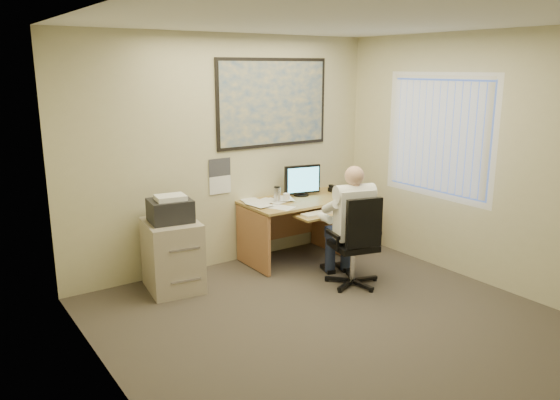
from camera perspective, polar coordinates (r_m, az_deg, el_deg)
room_shell at (r=4.62m, az=7.98°, el=1.42°), size 4.00×4.50×2.70m
desk at (r=7.02m, az=4.80°, el=-1.86°), size 1.60×0.97×1.13m
world_map at (r=6.70m, az=-0.70°, el=10.11°), size 1.56×0.03×1.06m
wall_calendar at (r=6.43m, az=-6.29°, el=2.49°), size 0.28×0.01×0.42m
window_blinds at (r=6.55m, az=16.20°, el=6.41°), size 0.06×1.40×1.30m
filing_cabinet at (r=5.92m, az=-11.20°, el=-5.04°), size 0.62×0.71×1.04m
office_chair at (r=6.00m, az=8.01°, el=-6.16°), size 0.74×0.74×1.02m
person at (r=5.93m, az=7.54°, el=-2.72°), size 0.75×0.91×1.31m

